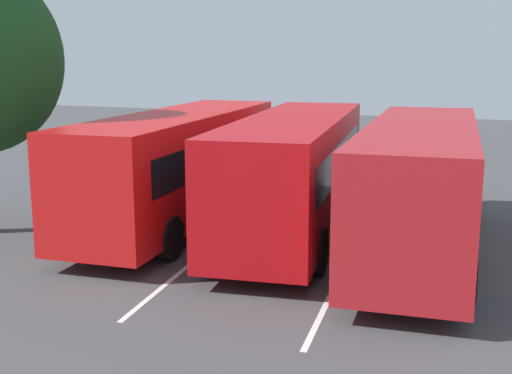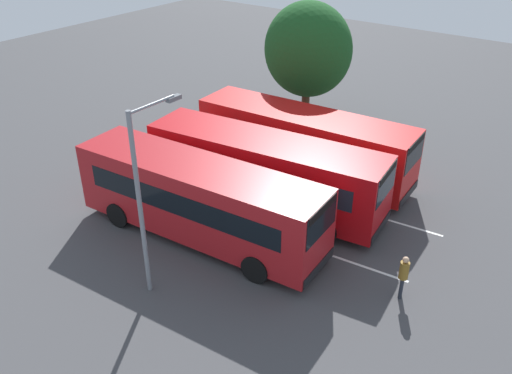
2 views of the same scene
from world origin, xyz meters
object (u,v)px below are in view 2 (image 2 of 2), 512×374
(bus_center_left, at_px, (266,170))
(depot_tree, at_px, (308,50))
(bus_center_right, at_px, (305,142))
(pedestrian, at_px, (404,274))
(street_lamp, at_px, (144,191))
(bus_far_left, at_px, (200,199))

(bus_center_left, distance_m, depot_tree, 8.93)
(bus_center_right, xyz_separation_m, pedestrian, (7.38, -5.52, -0.78))
(pedestrian, relative_size, depot_tree, 0.23)
(pedestrian, height_order, street_lamp, street_lamp)
(bus_center_right, distance_m, pedestrian, 9.25)
(bus_far_left, relative_size, depot_tree, 1.47)
(pedestrian, xyz_separation_m, depot_tree, (-10.11, 10.03, 3.70))
(bus_center_left, height_order, depot_tree, depot_tree)
(depot_tree, bearing_deg, street_lamp, -78.92)
(street_lamp, distance_m, depot_tree, 14.91)
(bus_far_left, distance_m, depot_tree, 11.92)
(bus_center_right, distance_m, depot_tree, 6.03)
(bus_far_left, bearing_deg, street_lamp, -82.85)
(bus_center_left, xyz_separation_m, pedestrian, (7.20, -2.11, -0.78))
(pedestrian, bearing_deg, street_lamp, 14.32)
(bus_far_left, height_order, street_lamp, street_lamp)
(depot_tree, bearing_deg, pedestrian, -44.75)
(pedestrian, bearing_deg, depot_tree, -62.73)
(street_lamp, bearing_deg, bus_center_left, -0.18)
(pedestrian, bearing_deg, bus_far_left, -8.54)
(bus_far_left, height_order, depot_tree, depot_tree)
(street_lamp, bearing_deg, bus_far_left, 11.44)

